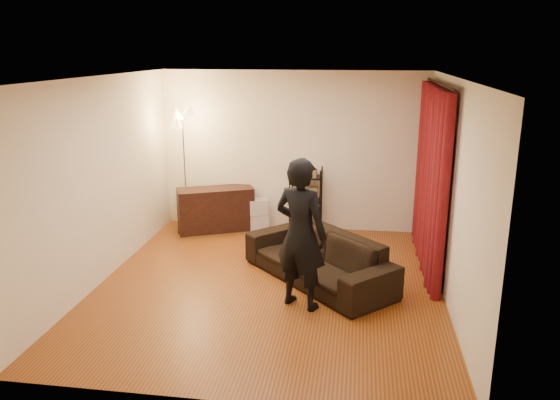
% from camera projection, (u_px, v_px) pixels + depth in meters
% --- Properties ---
extents(floor, '(5.00, 5.00, 0.00)m').
position_uv_depth(floor, '(269.00, 285.00, 7.24)').
color(floor, '#904E16').
rests_on(floor, ground).
extents(ceiling, '(5.00, 5.00, 0.00)m').
position_uv_depth(ceiling, '(268.00, 78.00, 6.52)').
color(ceiling, white).
rests_on(ceiling, ground).
extents(wall_back, '(5.00, 0.00, 5.00)m').
position_uv_depth(wall_back, '(293.00, 151.00, 9.27)').
color(wall_back, '#F1E5CB').
rests_on(wall_back, ground).
extents(wall_front, '(5.00, 0.00, 5.00)m').
position_uv_depth(wall_front, '(218.00, 260.00, 4.50)').
color(wall_front, '#F1E5CB').
rests_on(wall_front, ground).
extents(wall_left, '(0.00, 5.00, 5.00)m').
position_uv_depth(wall_left, '(101.00, 181.00, 7.20)').
color(wall_left, '#F1E5CB').
rests_on(wall_left, ground).
extents(wall_right, '(0.00, 5.00, 5.00)m').
position_uv_depth(wall_right, '(453.00, 194.00, 6.56)').
color(wall_right, '#F1E5CB').
rests_on(wall_right, ground).
extents(curtain_rod, '(0.04, 2.65, 0.04)m').
position_uv_depth(curtain_rod, '(440.00, 84.00, 7.32)').
color(curtain_rod, black).
rests_on(curtain_rod, wall_right).
extents(curtain, '(0.22, 2.65, 2.55)m').
position_uv_depth(curtain, '(431.00, 178.00, 7.67)').
color(curtain, maroon).
rests_on(curtain, ground).
extents(sofa, '(2.22, 2.24, 0.66)m').
position_uv_depth(sofa, '(318.00, 257.00, 7.32)').
color(sofa, black).
rests_on(sofa, ground).
extents(person, '(0.80, 0.68, 1.84)m').
position_uv_depth(person, '(301.00, 234.00, 6.44)').
color(person, black).
rests_on(person, ground).
extents(media_cabinet, '(1.36, 0.95, 0.74)m').
position_uv_depth(media_cabinet, '(216.00, 209.00, 9.37)').
color(media_cabinet, '#321912').
rests_on(media_cabinet, ground).
extents(storage_boxes, '(0.40, 0.37, 0.54)m').
position_uv_depth(storage_boxes, '(258.00, 214.00, 9.46)').
color(storage_boxes, beige).
rests_on(storage_boxes, ground).
extents(wire_shelf, '(0.59, 0.49, 1.12)m').
position_uv_depth(wire_shelf, '(306.00, 200.00, 9.23)').
color(wire_shelf, black).
rests_on(wire_shelf, ground).
extents(floor_lamp, '(0.49, 0.49, 2.11)m').
position_uv_depth(floor_lamp, '(185.00, 172.00, 9.07)').
color(floor_lamp, silver).
rests_on(floor_lamp, ground).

